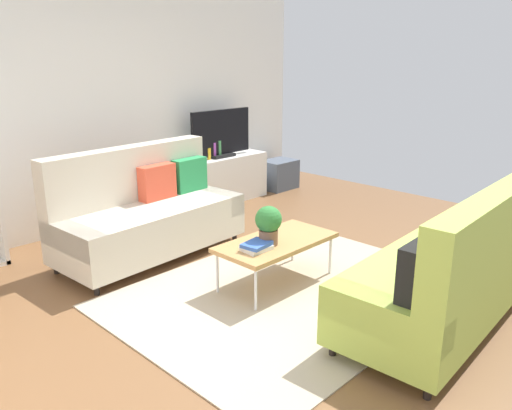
% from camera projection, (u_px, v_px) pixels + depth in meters
% --- Properties ---
extents(ground_plane, '(7.68, 7.68, 0.00)m').
position_uv_depth(ground_plane, '(274.00, 293.00, 4.44)').
color(ground_plane, brown).
extents(wall_far, '(6.40, 0.12, 2.90)m').
position_uv_depth(wall_far, '(96.00, 103.00, 5.90)').
color(wall_far, white).
rests_on(wall_far, ground_plane).
extents(area_rug, '(2.90, 2.20, 0.01)m').
position_uv_depth(area_rug, '(289.00, 292.00, 4.46)').
color(area_rug, tan).
rests_on(area_rug, ground_plane).
extents(couch_beige, '(1.95, 0.95, 1.10)m').
position_uv_depth(couch_beige, '(147.00, 213.00, 5.18)').
color(couch_beige, beige).
rests_on(couch_beige, ground_plane).
extents(couch_green, '(1.94, 0.93, 1.10)m').
position_uv_depth(couch_green, '(446.00, 274.00, 3.74)').
color(couch_green, '#A3BC4C').
rests_on(couch_green, ground_plane).
extents(coffee_table, '(1.10, 0.56, 0.42)m').
position_uv_depth(coffee_table, '(276.00, 243.00, 4.51)').
color(coffee_table, '#B7844C').
rests_on(coffee_table, ground_plane).
extents(tv_console, '(1.40, 0.44, 0.64)m').
position_uv_depth(tv_console, '(221.00, 179.00, 7.09)').
color(tv_console, silver).
rests_on(tv_console, ground_plane).
extents(tv, '(1.00, 0.20, 0.64)m').
position_uv_depth(tv, '(221.00, 134.00, 6.90)').
color(tv, black).
rests_on(tv, tv_console).
extents(storage_trunk, '(0.52, 0.40, 0.44)m').
position_uv_depth(storage_trunk, '(279.00, 174.00, 7.81)').
color(storage_trunk, '#4C5666').
rests_on(storage_trunk, ground_plane).
extents(potted_plant, '(0.23, 0.23, 0.34)m').
position_uv_depth(potted_plant, '(268.00, 223.00, 4.35)').
color(potted_plant, brown).
rests_on(potted_plant, coffee_table).
extents(table_book_0, '(0.25, 0.19, 0.04)m').
position_uv_depth(table_book_0, '(257.00, 248.00, 4.27)').
color(table_book_0, silver).
rests_on(table_book_0, coffee_table).
extents(table_book_1, '(0.26, 0.21, 0.03)m').
position_uv_depth(table_book_1, '(257.00, 244.00, 4.26)').
color(table_book_1, '#3359B2').
rests_on(table_book_1, table_book_0).
extents(vase_0, '(0.13, 0.13, 0.17)m').
position_uv_depth(vase_0, '(185.00, 156.00, 6.61)').
color(vase_0, silver).
rests_on(vase_0, tv_console).
extents(vase_1, '(0.09, 0.09, 0.19)m').
position_uv_depth(vase_1, '(196.00, 153.00, 6.74)').
color(vase_1, '#33B29E').
rests_on(vase_1, tv_console).
extents(bottle_0, '(0.05, 0.05, 0.16)m').
position_uv_depth(bottle_0, '(209.00, 154.00, 6.79)').
color(bottle_0, gold).
rests_on(bottle_0, tv_console).
extents(bottle_1, '(0.04, 0.04, 0.21)m').
position_uv_depth(bottle_1, '(215.00, 151.00, 6.85)').
color(bottle_1, purple).
rests_on(bottle_1, tv_console).
extents(bottle_2, '(0.04, 0.04, 0.23)m').
position_uv_depth(bottle_2, '(220.00, 149.00, 6.91)').
color(bottle_2, '#3F8C4C').
rests_on(bottle_2, tv_console).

